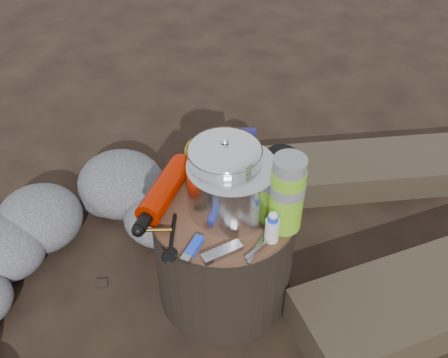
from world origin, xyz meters
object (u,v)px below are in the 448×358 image
at_px(fuel_bottle, 165,190).
at_px(travel_mug, 281,172).
at_px(camping_pot, 225,170).
at_px(thermos, 287,194).
at_px(stump, 224,251).

relative_size(fuel_bottle, travel_mug, 2.36).
height_order(camping_pot, thermos, thermos).
distance_m(stump, fuel_bottle, 0.28).
bearing_deg(camping_pot, stump, -69.00).
relative_size(camping_pot, travel_mug, 1.58).
height_order(camping_pot, fuel_bottle, camping_pot).
distance_m(fuel_bottle, thermos, 0.35).
xyz_separation_m(stump, fuel_bottle, (-0.16, -0.04, 0.23)).
height_order(thermos, travel_mug, thermos).
xyz_separation_m(fuel_bottle, thermos, (0.34, 0.04, 0.08)).
height_order(stump, camping_pot, camping_pot).
bearing_deg(camping_pot, travel_mug, 36.32).
height_order(fuel_bottle, thermos, thermos).
distance_m(camping_pot, thermos, 0.19).
bearing_deg(stump, camping_pot, 111.00).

